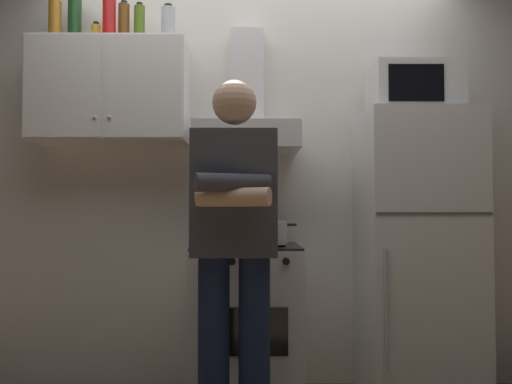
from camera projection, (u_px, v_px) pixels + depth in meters
The scene contains 15 objects.
back_wall_tiled at pixel (255, 164), 3.31m from camera, with size 4.80×0.10×2.70m, color silver.
upper_cabinet at pixel (111, 92), 3.10m from camera, with size 0.90×0.37×0.60m.
stove_oven at pixel (247, 323), 2.93m from camera, with size 0.60×0.62×0.87m.
range_hood at pixel (247, 118), 3.10m from camera, with size 0.60×0.44×0.75m.
refrigerator at pixel (416, 256), 2.95m from camera, with size 0.60×0.62×1.60m.
microwave at pixel (413, 90), 3.00m from camera, with size 0.48×0.37×0.28m.
person_standing at pixel (234, 245), 2.34m from camera, with size 0.38×0.33×1.64m.
cooking_pot at pixel (271, 233), 2.83m from camera, with size 0.28×0.18×0.12m.
bottle_olive_oil at pixel (139, 24), 3.11m from camera, with size 0.06×0.06×0.23m.
bottle_wine_green at pixel (75, 19), 3.15m from camera, with size 0.08×0.08×0.32m.
bottle_liquor_amber at pixel (55, 21), 3.11m from camera, with size 0.07×0.07×0.26m.
bottle_canister_steel at pixel (168, 25), 3.13m from camera, with size 0.08×0.08×0.23m.
bottle_spice_jar at pixel (96, 34), 3.15m from camera, with size 0.06×0.06×0.13m.
bottle_beer_brown at pixel (124, 23), 3.11m from camera, with size 0.07×0.07×0.25m.
bottle_soda_red at pixel (109, 19), 3.10m from camera, with size 0.08×0.08×0.28m.
Camera 1 is at (-0.02, -2.70, 1.05)m, focal length 37.01 mm.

